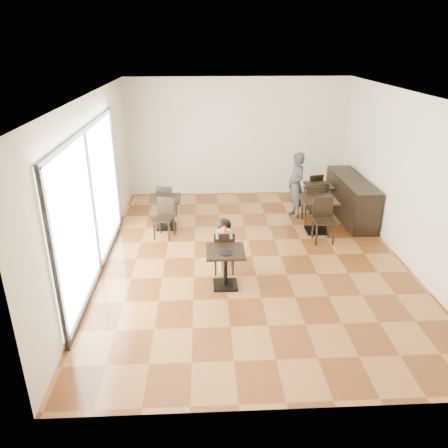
{
  "coord_description": "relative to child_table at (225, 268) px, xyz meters",
  "views": [
    {
      "loc": [
        -0.97,
        -7.91,
        4.11
      ],
      "look_at": [
        -0.6,
        -0.63,
        1.0
      ],
      "focal_mm": 35.0,
      "sensor_mm": 36.0,
      "label": 1
    }
  ],
  "objects": [
    {
      "name": "chair_back_a",
      "position": [
        2.55,
        4.13,
        0.07
      ],
      "size": [
        0.45,
        0.45,
        0.85
      ],
      "primitive_type": null,
      "rotation": [
        0.0,
        0.0,
        3.36
      ],
      "color": "black",
      "rests_on": "floor"
    },
    {
      "name": "wall_front",
      "position": [
        0.6,
        -2.87,
        1.25
      ],
      "size": [
        6.0,
        0.01,
        3.2
      ],
      "primitive_type": "cube",
      "color": "silver",
      "rests_on": "floor"
    },
    {
      "name": "service_counter",
      "position": [
        3.25,
        3.13,
        0.15
      ],
      "size": [
        0.6,
        2.4,
        1.0
      ],
      "primitive_type": "cube",
      "color": "black",
      "rests_on": "floor"
    },
    {
      "name": "wall_right",
      "position": [
        3.6,
        1.13,
        1.25
      ],
      "size": [
        0.01,
        8.0,
        3.2
      ],
      "primitive_type": "cube",
      "color": "silver",
      "rests_on": "floor"
    },
    {
      "name": "chair_mid_a",
      "position": [
        2.23,
        2.87,
        0.13
      ],
      "size": [
        0.44,
        0.44,
        0.96
      ],
      "primitive_type": null,
      "rotation": [
        0.0,
        0.0,
        3.12
      ],
      "color": "black",
      "rests_on": "floor"
    },
    {
      "name": "wall_back",
      "position": [
        0.6,
        5.13,
        1.25
      ],
      "size": [
        6.0,
        0.01,
        3.2
      ],
      "primitive_type": "cube",
      "color": "silver",
      "rests_on": "floor"
    },
    {
      "name": "child",
      "position": [
        0.0,
        0.55,
        0.18
      ],
      "size": [
        0.38,
        0.54,
        1.07
      ],
      "primitive_type": null,
      "color": "slate",
      "rests_on": "child_chair"
    },
    {
      "name": "ceiling",
      "position": [
        0.6,
        1.13,
        2.85
      ],
      "size": [
        6.0,
        8.0,
        0.01
      ],
      "primitive_type": "cube",
      "color": "white",
      "rests_on": "floor"
    },
    {
      "name": "child_chair",
      "position": [
        0.0,
        0.55,
        0.07
      ],
      "size": [
        0.38,
        0.38,
        0.85
      ],
      "primitive_type": null,
      "rotation": [
        0.0,
        0.0,
        3.14
      ],
      "color": "black",
      "rests_on": "floor"
    },
    {
      "name": "cafe_table_back",
      "position": [
        2.55,
        3.58,
        -0.0
      ],
      "size": [
        0.8,
        0.8,
        0.71
      ],
      "primitive_type": null,
      "rotation": [
        0.0,
        0.0,
        0.22
      ],
      "color": "black",
      "rests_on": "floor"
    },
    {
      "name": "child_table",
      "position": [
        0.0,
        0.0,
        0.0
      ],
      "size": [
        0.67,
        0.67,
        0.71
      ],
      "primitive_type": null,
      "color": "black",
      "rests_on": "floor"
    },
    {
      "name": "chair_left_a",
      "position": [
        -1.25,
        3.26,
        0.09
      ],
      "size": [
        0.5,
        0.5,
        0.89
      ],
      "primitive_type": null,
      "rotation": [
        0.0,
        0.0,
        2.86
      ],
      "color": "black",
      "rests_on": "floor"
    },
    {
      "name": "chair_mid_b",
      "position": [
        2.23,
        1.77,
        0.13
      ],
      "size": [
        0.44,
        0.44,
        0.96
      ],
      "primitive_type": null,
      "rotation": [
        0.0,
        0.0,
        -0.02
      ],
      "color": "black",
      "rests_on": "floor"
    },
    {
      "name": "cafe_table_left",
      "position": [
        -1.25,
        2.71,
        0.01
      ],
      "size": [
        0.87,
        0.87,
        0.74
      ],
      "primitive_type": null,
      "rotation": [
        0.0,
        0.0,
        -0.28
      ],
      "color": "black",
      "rests_on": "floor"
    },
    {
      "name": "chair_back_b",
      "position": [
        2.55,
        3.03,
        0.07
      ],
      "size": [
        0.45,
        0.45,
        0.85
      ],
      "primitive_type": null,
      "rotation": [
        0.0,
        0.0,
        0.22
      ],
      "color": "black",
      "rests_on": "floor"
    },
    {
      "name": "cafe_table_mid",
      "position": [
        2.23,
        2.32,
        0.04
      ],
      "size": [
        0.77,
        0.77,
        0.8
      ],
      "primitive_type": null,
      "rotation": [
        0.0,
        0.0,
        -0.02
      ],
      "color": "black",
      "rests_on": "floor"
    },
    {
      "name": "floor",
      "position": [
        0.6,
        1.13,
        -0.35
      ],
      "size": [
        6.0,
        8.0,
        0.01
      ],
      "primitive_type": "cube",
      "color": "#915D30",
      "rests_on": "ground"
    },
    {
      "name": "adult_patron",
      "position": [
        1.9,
        3.28,
        0.45
      ],
      "size": [
        0.51,
        0.66,
        1.62
      ],
      "primitive_type": "imported",
      "rotation": [
        0.0,
        0.0,
        -1.35
      ],
      "color": "#333337",
      "rests_on": "floor"
    },
    {
      "name": "chair_left_b",
      "position": [
        -1.25,
        2.16,
        0.09
      ],
      "size": [
        0.5,
        0.5,
        0.89
      ],
      "primitive_type": null,
      "rotation": [
        0.0,
        0.0,
        -0.28
      ],
      "color": "black",
      "rests_on": "floor"
    },
    {
      "name": "wall_left",
      "position": [
        -2.4,
        1.13,
        1.25
      ],
      "size": [
        0.01,
        8.0,
        3.2
      ],
      "primitive_type": "cube",
      "color": "silver",
      "rests_on": "floor"
    },
    {
      "name": "pizza_slice",
      "position": [
        0.0,
        0.36,
        0.58
      ],
      "size": [
        0.25,
        0.19,
        0.06
      ],
      "primitive_type": null,
      "color": "tan",
      "rests_on": "child"
    },
    {
      "name": "storefront_window",
      "position": [
        -2.37,
        0.63,
        1.05
      ],
      "size": [
        0.04,
        4.5,
        2.6
      ],
      "primitive_type": "cube",
      "color": "white",
      "rests_on": "floor"
    },
    {
      "name": "plate",
      "position": [
        0.0,
        -0.1,
        0.36
      ],
      "size": [
        0.24,
        0.24,
        0.01
      ],
      "primitive_type": "cylinder",
      "color": "black",
      "rests_on": "child_table"
    }
  ]
}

